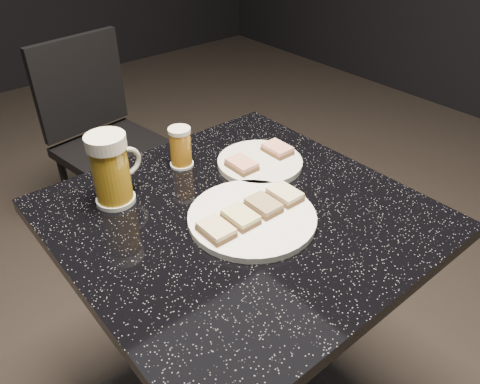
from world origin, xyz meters
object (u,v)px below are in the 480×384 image
beer_tumbler (181,147)px  chair (104,136)px  plate_large (252,218)px  table (240,293)px  plate_small (260,162)px  beer_mug (111,169)px

beer_tumbler → chair: (0.12, 0.74, -0.30)m
plate_large → table: bearing=90.6°
plate_large → beer_tumbler: (0.01, 0.27, 0.04)m
plate_large → table: plate_large is taller
beer_tumbler → chair: 0.81m
chair → plate_small: bearing=-88.1°
beer_tumbler → plate_small: bearing=-39.8°
plate_large → table: 0.25m
plate_large → table: size_ratio=0.35×
table → beer_mug: beer_mug is taller
plate_small → chair: size_ratio=0.24×
chair → plate_large: bearing=-97.3°
plate_large → chair: chair is taller
plate_large → plate_small: 0.22m
beer_tumbler → plate_large: bearing=-92.7°
chair → beer_tumbler: bearing=-99.0°
beer_tumbler → chair: chair is taller
plate_large → beer_tumbler: bearing=87.3°
table → chair: size_ratio=0.88×
beer_mug → beer_tumbler: (0.19, 0.03, -0.03)m
plate_small → beer_tumbler: 0.19m
chair → table: bearing=-97.6°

